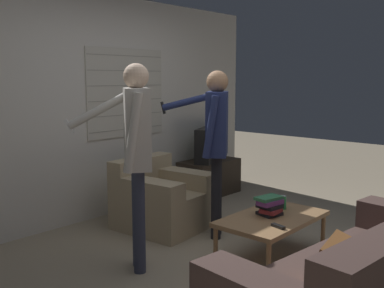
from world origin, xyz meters
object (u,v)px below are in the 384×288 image
at_px(tv, 209,144).
at_px(person_left_standing, 136,142).
at_px(armchair_beige, 161,199).
at_px(soda_can, 283,202).
at_px(coffee_table, 272,220).
at_px(floor_fan, 185,191).
at_px(person_right_standing, 216,133).
at_px(book_stack, 270,206).
at_px(spare_remote, 278,226).

distance_m(tv, person_left_standing, 2.61).
bearing_deg(armchair_beige, person_left_standing, 30.09).
bearing_deg(person_left_standing, soda_can, -81.84).
distance_m(armchair_beige, coffee_table, 1.38).
height_order(coffee_table, person_left_standing, person_left_standing).
relative_size(person_left_standing, floor_fan, 3.89).
bearing_deg(tv, person_right_standing, 17.48).
distance_m(person_left_standing, book_stack, 1.33).
bearing_deg(armchair_beige, spare_remote, 77.55).
xyz_separation_m(book_stack, spare_remote, (-0.24, -0.23, -0.08)).
bearing_deg(person_right_standing, book_stack, -133.07).
distance_m(tv, spare_remote, 2.64).
relative_size(armchair_beige, floor_fan, 2.12).
xyz_separation_m(coffee_table, person_left_standing, (-0.94, 0.73, 0.74)).
height_order(tv, person_right_standing, person_right_standing).
xyz_separation_m(armchair_beige, person_right_standing, (0.15, -0.63, 0.77)).
bearing_deg(person_left_standing, book_stack, -88.64).
bearing_deg(soda_can, book_stack, -175.98).
distance_m(spare_remote, floor_fan, 2.06).
height_order(coffee_table, tv, tv).
bearing_deg(floor_fan, tv, 16.20).
bearing_deg(person_left_standing, tv, -26.50).
distance_m(person_left_standing, soda_can, 1.53).
bearing_deg(book_stack, spare_remote, -136.22).
bearing_deg(person_right_standing, coffee_table, -133.62).
bearing_deg(person_left_standing, coffee_table, -90.38).
distance_m(coffee_table, person_left_standing, 1.40).
height_order(person_right_standing, spare_remote, person_right_standing).
xyz_separation_m(book_stack, soda_can, (0.25, 0.02, -0.03)).
bearing_deg(coffee_table, armchair_beige, 91.36).
relative_size(person_left_standing, soda_can, 13.72).
height_order(coffee_table, person_right_standing, person_right_standing).
height_order(person_left_standing, floor_fan, person_left_standing).
bearing_deg(tv, person_left_standing, 1.85).
height_order(tv, book_stack, tv).
height_order(person_left_standing, person_right_standing, person_left_standing).
bearing_deg(spare_remote, coffee_table, 53.69).
xyz_separation_m(soda_can, spare_remote, (-0.50, -0.25, -0.05)).
height_order(person_right_standing, floor_fan, person_right_standing).
bearing_deg(person_right_standing, floor_fan, 25.46).
relative_size(armchair_beige, person_left_standing, 0.54).
relative_size(person_right_standing, book_stack, 6.46).
distance_m(armchair_beige, book_stack, 1.35).
xyz_separation_m(person_right_standing, book_stack, (-0.11, -0.71, -0.59)).
bearing_deg(armchair_beige, book_stack, 86.70).
xyz_separation_m(armchair_beige, tv, (1.41, 0.49, 0.41)).
xyz_separation_m(person_left_standing, floor_fan, (1.59, 0.92, -0.87)).
distance_m(coffee_table, tv, 2.35).
height_order(armchair_beige, floor_fan, armchair_beige).
distance_m(soda_can, floor_fan, 1.66).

